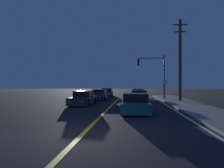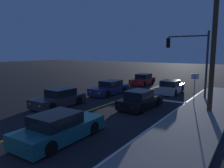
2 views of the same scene
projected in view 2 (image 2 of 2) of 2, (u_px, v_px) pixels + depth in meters
sidewalk_right at (180, 139)px, 10.25m from camera, size 3.20×34.13×0.15m
lane_line_center at (71, 117)px, 14.06m from camera, size 0.20×32.23×0.01m
lane_line_edge_right at (144, 133)px, 11.27m from camera, size 0.16×32.23×0.01m
stop_bar at (157, 99)px, 19.19m from camera, size 5.39×0.50×0.01m
car_side_waiting_charcoal at (59, 99)px, 16.81m from camera, size 2.02×4.37×1.34m
car_far_approaching_teal at (59, 128)px, 10.33m from camera, size 2.02×4.64×1.34m
car_following_oncoming_silver at (170, 87)px, 22.09m from camera, size 2.02×4.40×1.34m
car_lead_oncoming_navy at (110, 88)px, 21.63m from camera, size 1.94×4.74×1.34m
car_parked_curb_black at (140, 100)px, 16.32m from camera, size 2.03×4.29×1.34m
car_distant_tail_red at (143, 80)px, 28.09m from camera, size 1.99×4.49×1.34m
traffic_signal_near_right at (192, 54)px, 19.31m from camera, size 3.71×0.28×5.95m
utility_pole_right at (214, 42)px, 14.28m from camera, size 1.56×0.32×9.31m
street_sign_corner at (195, 84)px, 16.79m from camera, size 0.56×0.07×2.54m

